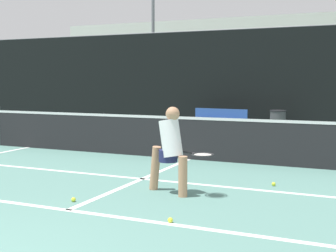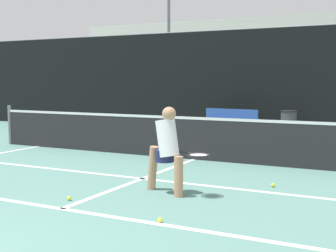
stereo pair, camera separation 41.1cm
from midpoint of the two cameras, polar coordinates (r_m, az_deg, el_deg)
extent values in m
cube|color=white|center=(6.60, -11.08, -9.88)|extent=(11.00, 0.10, 0.01)
cube|color=white|center=(8.40, -1.73, -6.43)|extent=(8.25, 0.10, 0.01)
cube|color=white|center=(8.43, -1.62, -6.38)|extent=(0.10, 4.48, 0.01)
cylinder|color=slate|center=(13.44, -17.90, 0.14)|extent=(0.09, 0.09, 1.07)
cube|color=#232326|center=(10.35, 4.30, -1.50)|extent=(11.00, 0.02, 0.95)
cube|color=white|center=(10.30, 4.32, 0.95)|extent=(11.00, 0.03, 0.06)
cube|color=black|center=(15.22, 11.94, 5.22)|extent=(24.00, 0.06, 3.36)
cylinder|color=slate|center=(15.30, 12.07, 11.59)|extent=(24.00, 0.04, 0.04)
cylinder|color=tan|center=(7.07, 2.98, -6.20)|extent=(0.14, 0.14, 0.62)
cylinder|color=tan|center=(7.51, -0.32, -5.15)|extent=(0.26, 0.21, 0.72)
cylinder|color=#1E234C|center=(7.25, 1.23, -3.65)|extent=(0.29, 0.29, 0.19)
cylinder|color=white|center=(7.17, 1.56, -1.49)|extent=(0.41, 0.35, 0.63)
sphere|color=tan|center=(7.10, 1.78, 1.50)|extent=(0.21, 0.21, 0.21)
cylinder|color=#262628|center=(7.26, 3.66, -3.26)|extent=(0.29, 0.14, 0.03)
torus|color=#262628|center=(7.04, 5.43, -3.54)|extent=(0.45, 0.45, 0.02)
cylinder|color=beige|center=(7.04, 5.43, -3.54)|extent=(0.34, 0.34, 0.01)
sphere|color=#D1E033|center=(5.89, 1.05, -11.40)|extent=(0.07, 0.07, 0.07)
sphere|color=#D1E033|center=(7.98, 14.14, -7.02)|extent=(0.07, 0.07, 0.07)
sphere|color=#D1E033|center=(7.03, -10.30, -8.67)|extent=(0.07, 0.07, 0.07)
cube|color=#2D519E|center=(14.56, 8.23, 0.38)|extent=(1.77, 0.52, 0.04)
cube|color=#2D519E|center=(14.70, 8.52, 1.25)|extent=(1.75, 0.20, 0.42)
cube|color=#333338|center=(14.87, 5.75, -0.33)|extent=(0.06, 0.32, 0.44)
cube|color=#333338|center=(14.31, 10.78, -0.63)|extent=(0.06, 0.32, 0.44)
cylinder|color=#3F3F42|center=(14.31, 15.29, 0.03)|extent=(0.46, 0.46, 0.82)
cylinder|color=black|center=(14.27, 15.33, 1.75)|extent=(0.49, 0.49, 0.04)
cube|color=silver|center=(20.48, 5.74, 1.92)|extent=(1.82, 4.63, 0.88)
cube|color=#1E2328|center=(20.23, 5.52, 3.96)|extent=(1.52, 2.78, 0.59)
cylinder|color=black|center=(21.61, 9.18, 1.70)|extent=(0.18, 0.60, 0.60)
cylinder|color=black|center=(18.82, 6.42, 1.16)|extent=(0.18, 0.60, 0.60)
cylinder|color=slate|center=(23.89, 0.59, 13.35)|extent=(0.16, 0.16, 9.93)
cube|color=beige|center=(31.66, 19.90, 7.43)|extent=(36.00, 2.40, 5.87)
camera|label=1|loc=(0.21, -88.57, 0.14)|focal=50.00mm
camera|label=2|loc=(0.21, 91.43, -0.14)|focal=50.00mm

